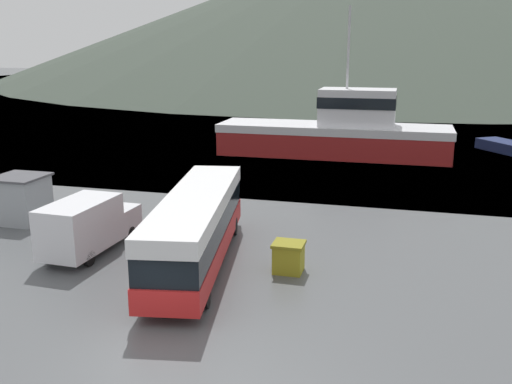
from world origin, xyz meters
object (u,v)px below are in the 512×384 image
Objects in this scene: fishing_boat at (338,131)px; small_boat at (512,148)px; storage_bin at (289,257)px; delivery_van at (88,224)px; tour_bus at (197,225)px; dock_kiosk at (22,199)px.

small_boat is at bearing -70.84° from fishing_boat.
delivery_van is at bearing -179.47° from storage_bin.
small_boat is at bearing 51.48° from tour_bus.
storage_bin is (4.06, 0.22, -1.14)m from tour_bus.
delivery_van is at bearing 19.62° from small_boat.
delivery_van is 2.25× the size of dock_kiosk.
tour_bus reaches higher than small_boat.
tour_bus is 1.79× the size of small_boat.
tour_bus is 9.27× the size of storage_bin.
dock_kiosk is (-6.07, 3.35, -0.06)m from delivery_van.
small_boat is (29.31, 29.21, -0.83)m from dock_kiosk.
dock_kiosk is at bearing 153.28° from delivery_van.
tour_bus reaches higher than dock_kiosk.
storage_bin is 15.94m from dock_kiosk.
delivery_van is 40.01m from small_boat.
dock_kiosk is at bearing 168.20° from storage_bin.
dock_kiosk reaches higher than storage_bin.
tour_bus is 4.22m from storage_bin.
tour_bus is at bearing 173.96° from fishing_boat.
fishing_boat is 27.89m from dock_kiosk.
delivery_van is 28.50m from fishing_boat.
delivery_van reaches higher than small_boat.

